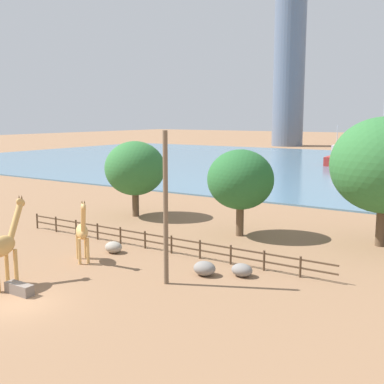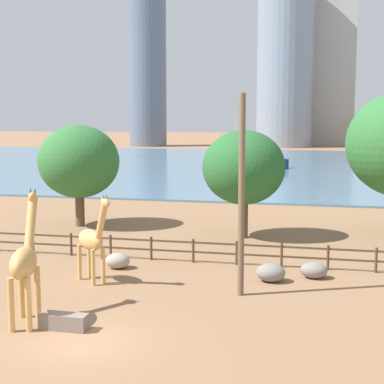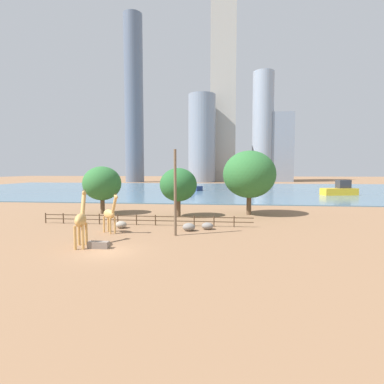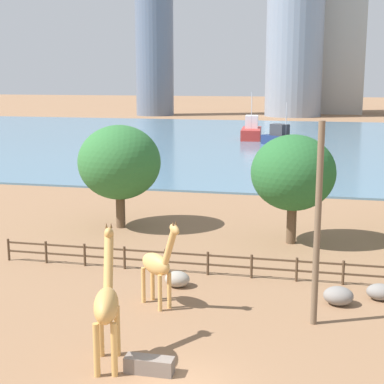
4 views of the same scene
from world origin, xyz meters
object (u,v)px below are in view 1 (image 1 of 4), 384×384
Objects in this scene: utility_pole at (166,209)px; giraffe_companion at (3,245)px; boulder_near_fence at (204,268)px; tree_center_broad at (240,180)px; feeding_trough at (19,289)px; boat_tug at (337,158)px; boulder_by_pole at (113,247)px; tree_right_tall at (135,168)px; giraffe_tall at (82,232)px; boulder_small at (242,270)px; boat_sailboat at (356,164)px.

giraffe_companion is at bearing -144.70° from utility_pole.
boulder_near_fence is 11.20m from tree_center_broad.
feeding_trough is 0.20× the size of boat_tug.
boulder_near_fence reaches higher than boulder_by_pole.
feeding_trough is (1.13, -8.86, -0.10)m from boulder_by_pole.
feeding_trough is at bearing -67.99° from tree_right_tall.
tree_center_broad is at bearing 97.51° from utility_pole.
giraffe_companion reaches higher than feeding_trough.
giraffe_tall is 7.56m from utility_pole.
giraffe_companion is 8.73m from boulder_by_pole.
feeding_trough is 21.60m from tree_right_tall.
tree_right_tall is at bearing -6.65° from boat_tug.
tree_center_broad is 0.96× the size of tree_right_tall.
feeding_trough is at bearing -102.80° from tree_center_broad.
boat_tug is at bearing -12.76° from giraffe_companion.
giraffe_tall is 0.50× the size of boat_tug.
boulder_small is 0.15× the size of boat_tug.
giraffe_tall is 13.49m from tree_center_broad.
boulder_near_fence is at bearing -43.99° from boat_sailboat.
boat_sailboat is (0.09, 70.43, 0.98)m from feeding_trough.
utility_pole is 74.19m from boat_tug.
utility_pole is at bearing -45.19° from boat_sailboat.
boulder_small is at bearing 28.27° from boulder_near_fence.
giraffe_companion is at bearing -140.17° from boulder_small.
feeding_trough is (-8.88, -9.24, -0.09)m from boulder_small.
giraffe_companion is at bearing -51.70° from boat_sailboat.
boulder_near_fence is at bearing -63.56° from giraffe_companion.
boulder_small is at bearing -42.04° from boat_sailboat.
boulder_near_fence is 0.19× the size of tree_right_tall.
feeding_trough is (-5.78, -5.70, -4.13)m from utility_pole.
tree_right_tall is (-7.93, 19.62, 4.36)m from feeding_trough.
giraffe_tall is at bearing -19.03° from giraffe_companion.
giraffe_tall is at bearing -64.09° from tree_right_tall.
utility_pole is at bearing -70.35° from giraffe_companion.
giraffe_tall reaches higher than boulder_small.
feeding_trough is 19.14m from tree_center_broad.
boulder_near_fence is 0.78× the size of feeding_trough.
utility_pole is 4.81m from boulder_near_fence.
boat_tug is (-5.68, 78.94, 1.19)m from feeding_trough.
utility_pole is at bearing -24.59° from boulder_by_pole.
boat_tug reaches higher than boulder_small.
boulder_near_fence is 8.05m from boulder_by_pole.
tree_center_broad is (4.13, 18.19, 4.29)m from feeding_trough.
boulder_near_fence is at bearing -37.73° from tree_right_tall.
tree_center_broad is 52.51m from boat_sailboat.
giraffe_tall reaches higher than feeding_trough.
boat_sailboat is at bearing 29.69° from boat_tug.
tree_center_broad is at bearing 117.96° from boulder_small.
giraffe_companion is 20.33m from tree_right_tall.
boulder_small is 0.19× the size of tree_center_broad.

